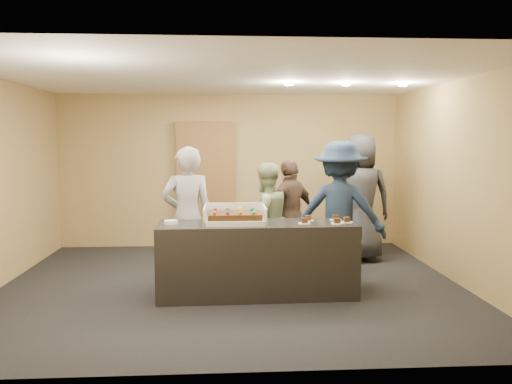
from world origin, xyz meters
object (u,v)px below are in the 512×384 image
cake_box (235,219)px  person_sage_man (265,220)px  person_brown_extra (290,214)px  person_dark_suit (360,197)px  plate_stack (171,222)px  storage_cabinet (206,185)px  person_server_grey (187,217)px  person_navy_man (340,212)px  serving_counter (257,259)px  sheet_cake (235,215)px

cake_box → person_sage_man: 1.00m
cake_box → person_brown_extra: bearing=56.2°
person_dark_suit → plate_stack: bearing=33.1°
storage_cabinet → person_brown_extra: size_ratio=1.37×
cake_box → person_server_grey: (-0.61, 0.43, -0.04)m
person_navy_man → person_brown_extra: 0.93m
storage_cabinet → person_sage_man: 2.18m
person_brown_extra → person_dark_suit: size_ratio=0.81×
plate_stack → person_sage_man: (1.21, 0.89, -0.12)m
storage_cabinet → person_navy_man: storage_cabinet is taller
storage_cabinet → person_navy_man: (1.88, -2.28, -0.17)m
person_brown_extra → person_server_grey: bearing=-9.3°
plate_stack → serving_counter: bearing=-0.8°
cake_box → person_server_grey: person_server_grey is taller
serving_counter → sheet_cake: (-0.27, 0.00, 0.55)m
person_server_grey → person_brown_extra: bearing=-161.1°
sheet_cake → storage_cabinet: bearing=99.1°
plate_stack → person_navy_man: size_ratio=0.09×
person_server_grey → person_dark_suit: (2.61, 1.26, 0.09)m
serving_counter → plate_stack: 1.14m
person_server_grey → person_brown_extra: person_server_grey is taller
storage_cabinet → person_brown_extra: storage_cabinet is taller
sheet_cake → person_dark_suit: (2.00, 1.72, 0.01)m
storage_cabinet → cake_box: size_ratio=2.99×
serving_counter → plate_stack: bearing=178.1°
sheet_cake → plate_stack: bearing=179.0°
storage_cabinet → person_dark_suit: bearing=-25.0°
storage_cabinet → person_server_grey: size_ratio=1.22×
serving_counter → person_navy_man: 1.38m
cake_box → sheet_cake: cake_box is taller
serving_counter → person_brown_extra: 1.47m
serving_counter → person_dark_suit: person_dark_suit is taller
cake_box → serving_counter: bearing=-5.8°
plate_stack → person_dark_suit: 3.26m
serving_counter → person_brown_extra: person_brown_extra is taller
storage_cabinet → person_navy_man: size_ratio=1.18×
sheet_cake → person_brown_extra: bearing=56.8°
storage_cabinet → person_sage_man: bearing=-65.3°
storage_cabinet → cake_box: 2.88m
serving_counter → storage_cabinet: 3.03m
plate_stack → person_sage_man: person_sage_man is taller
plate_stack → person_sage_man: bearing=36.4°
person_sage_man → person_brown_extra: 0.56m
person_sage_man → person_dark_suit: person_dark_suit is taller
person_sage_man → serving_counter: bearing=52.4°
person_sage_man → person_dark_suit: size_ratio=0.79×
storage_cabinet → plate_stack: size_ratio=13.32×
storage_cabinet → person_brown_extra: (1.31, -1.57, -0.30)m
person_server_grey → cake_box: bearing=133.8°
person_navy_man → person_dark_suit: size_ratio=0.94×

